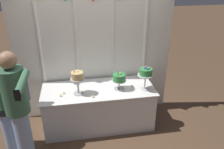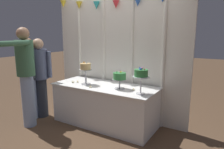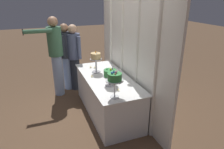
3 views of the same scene
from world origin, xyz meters
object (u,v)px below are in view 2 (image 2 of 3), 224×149
tealight_far_right (134,90)px  guest_man_pink_jacket (40,75)px  guest_girl_blue_dress (26,72)px  cake_display_leftmost (86,68)px  cake_table (105,105)px  cake_display_center (120,77)px  guest_man_dark_suit (30,75)px  cake_display_rightmost (141,74)px  tealight_near_right (90,87)px  tealight_near_left (78,82)px  tealight_far_left (73,82)px

tealight_far_right → guest_man_pink_jacket: guest_man_pink_jacket is taller
tealight_far_right → guest_girl_blue_dress: (-1.72, -0.77, 0.25)m
cake_display_leftmost → tealight_far_right: (0.93, 0.08, -0.29)m
tealight_far_right → guest_man_pink_jacket: 1.91m
cake_display_leftmost → guest_girl_blue_dress: 1.04m
tealight_far_right → cake_display_leftmost: bearing=-174.8°
cake_table → cake_display_center: size_ratio=5.94×
guest_man_dark_suit → tealight_far_right: bearing=14.5°
cake_display_rightmost → tealight_near_right: size_ratio=9.53×
tealight_near_left → cake_table: bearing=6.7°
cake_display_leftmost → cake_display_center: bearing=3.4°
cake_display_leftmost → tealight_far_right: bearing=5.2°
guest_girl_blue_dress → tealight_near_left: bearing=52.4°
cake_table → tealight_far_left: tealight_far_left is taller
cake_table → cake_display_rightmost: bearing=-11.4°
cake_table → cake_display_rightmost: size_ratio=4.40×
guest_girl_blue_dress → tealight_near_right: bearing=27.7°
guest_man_dark_suit → guest_girl_blue_dress: 0.37m
cake_display_center → tealight_far_right: 0.32m
cake_display_rightmost → tealight_near_right: cake_display_rightmost is taller
guest_man_dark_suit → cake_display_leftmost: bearing=22.2°
cake_display_leftmost → cake_display_center: cake_display_leftmost is taller
cake_display_rightmost → guest_man_dark_suit: bearing=-170.2°
cake_display_center → tealight_far_left: (-0.98, -0.07, -0.19)m
guest_girl_blue_dress → guest_man_pink_jacket: bearing=110.0°
guest_girl_blue_dress → cake_display_center: bearing=26.0°
cake_display_leftmost → tealight_far_left: (-0.29, -0.03, -0.29)m
guest_girl_blue_dress → tealight_far_left: bearing=52.3°
tealight_near_right → guest_man_dark_suit: size_ratio=0.03×
cake_display_center → tealight_near_left: bearing=-179.9°
tealight_near_left → guest_girl_blue_dress: 0.94m
guest_man_dark_suit → cake_display_rightmost: bearing=9.8°
cake_display_leftmost → guest_girl_blue_dress: bearing=-139.2°
tealight_near_left → tealight_far_left: bearing=-126.6°
cake_display_rightmost → guest_girl_blue_dress: size_ratio=0.25×
guest_man_pink_jacket → guest_girl_blue_dress: 0.48m
tealight_far_left → guest_man_pink_jacket: size_ratio=0.03×
cake_display_leftmost → tealight_far_left: 0.41m
tealight_near_left → cake_display_rightmost: bearing=-3.8°
cake_table → tealight_near_left: 0.69m
cake_table → tealight_far_left: (-0.63, -0.14, 0.38)m
cake_table → tealight_near_right: 0.48m
cake_table → tealight_near_left: (-0.58, -0.07, 0.38)m
guest_man_dark_suit → cake_table: bearing=21.0°
guest_man_pink_jacket → guest_man_dark_suit: bearing=-116.9°
tealight_near_right → tealight_far_left: bearing=166.9°
cake_table → guest_girl_blue_dress: bearing=-145.2°
tealight_far_right → cake_table: bearing=177.9°
cake_display_rightmost → tealight_near_right: 0.95m
cake_table → guest_man_dark_suit: size_ratio=1.21×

